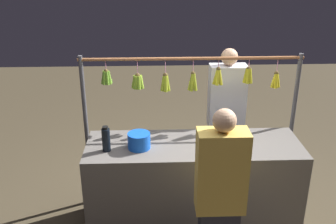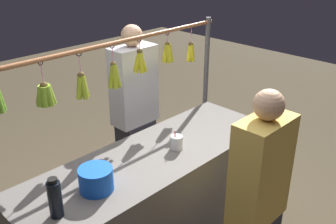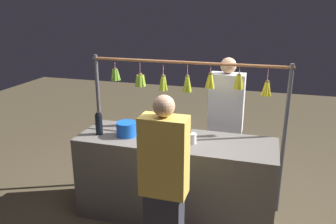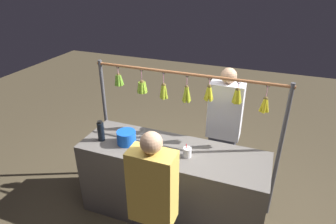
{
  "view_description": "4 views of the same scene",
  "coord_description": "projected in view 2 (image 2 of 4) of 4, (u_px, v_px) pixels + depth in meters",
  "views": [
    {
      "loc": [
        0.37,
        3.28,
        2.61
      ],
      "look_at": [
        0.25,
        0.0,
        1.25
      ],
      "focal_mm": 41.51,
      "sensor_mm": 36.0,
      "label": 1
    },
    {
      "loc": [
        1.59,
        1.73,
        2.32
      ],
      "look_at": [
        -0.16,
        0.0,
        1.19
      ],
      "focal_mm": 41.14,
      "sensor_mm": 36.0,
      "label": 2
    },
    {
      "loc": [
        -0.85,
        3.15,
        2.25
      ],
      "look_at": [
        0.08,
        0.0,
        1.2
      ],
      "focal_mm": 36.48,
      "sensor_mm": 36.0,
      "label": 3
    },
    {
      "loc": [
        -0.88,
        2.43,
        2.66
      ],
      "look_at": [
        0.05,
        0.0,
        1.36
      ],
      "focal_mm": 30.74,
      "sensor_mm": 36.0,
      "label": 4
    }
  ],
  "objects": [
    {
      "name": "market_counter",
      "position": [
        153.0,
        207.0,
        2.91
      ],
      "size": [
        2.05,
        0.67,
        0.91
      ],
      "primitive_type": "cube",
      "color": "#66605B",
      "rests_on": "ground"
    },
    {
      "name": "display_rack",
      "position": [
        111.0,
        99.0,
        2.84
      ],
      "size": [
        2.23,
        0.13,
        1.68
      ],
      "color": "#4C4C51",
      "rests_on": "ground"
    },
    {
      "name": "water_bottle",
      "position": [
        55.0,
        198.0,
        2.09
      ],
      "size": [
        0.08,
        0.08,
        0.24
      ],
      "color": "black",
      "rests_on": "market_counter"
    },
    {
      "name": "blue_bucket",
      "position": [
        96.0,
        179.0,
        2.32
      ],
      "size": [
        0.21,
        0.21,
        0.15
      ],
      "primitive_type": "cylinder",
      "color": "blue",
      "rests_on": "market_counter"
    },
    {
      "name": "drink_cup",
      "position": [
        177.0,
        142.0,
        2.79
      ],
      "size": [
        0.09,
        0.09,
        0.15
      ],
      "color": "silver",
      "rests_on": "market_counter"
    },
    {
      "name": "vendor_person",
      "position": [
        135.0,
        118.0,
        3.47
      ],
      "size": [
        0.4,
        0.22,
        1.67
      ],
      "color": "#2D2D38",
      "rests_on": "ground"
    },
    {
      "name": "customer_person",
      "position": [
        256.0,
        213.0,
        2.35
      ],
      "size": [
        0.38,
        0.2,
        1.59
      ],
      "color": "#2D2D38",
      "rests_on": "ground"
    }
  ]
}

